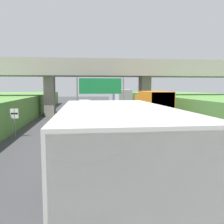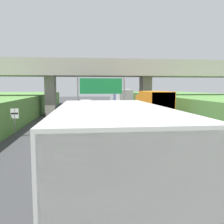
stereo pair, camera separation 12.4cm
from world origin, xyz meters
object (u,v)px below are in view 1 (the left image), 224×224
object	(u,v)px
truck_green	(112,163)
overhead_highway_sign	(100,89)
truck_silver	(116,96)
speed_limit_sign	(15,118)
car_white	(84,105)
construction_barrel_3	(211,137)
truck_orange	(152,105)
truck_blue	(122,98)

from	to	relation	value
truck_green	overhead_highway_sign	bearing A→B (deg)	86.40
truck_silver	speed_limit_sign	bearing A→B (deg)	-111.23
truck_green	car_white	xyz separation A→B (m)	(-0.47, 34.38, -1.08)
truck_green	car_white	distance (m)	34.40
truck_silver	construction_barrel_3	distance (m)	35.28
truck_silver	truck_orange	size ratio (longest dim) A/B	1.00
construction_barrel_3	truck_blue	bearing A→B (deg)	93.14
truck_green	construction_barrel_3	xyz separation A→B (m)	(8.02, 9.25, -1.47)
truck_green	construction_barrel_3	size ratio (longest dim) A/B	8.11
speed_limit_sign	truck_orange	distance (m)	13.78
car_white	overhead_highway_sign	bearing A→B (deg)	-79.98
overhead_highway_sign	car_white	xyz separation A→B (m)	(-1.94, 10.99, -2.84)
truck_orange	construction_barrel_3	bearing A→B (deg)	-81.65
truck_orange	speed_limit_sign	bearing A→B (deg)	-155.90
truck_green	car_white	size ratio (longest dim) A/B	1.78
speed_limit_sign	truck_silver	xyz separation A→B (m)	(12.21, 31.43, 0.46)
speed_limit_sign	truck_blue	world-z (taller)	truck_blue
truck_silver	construction_barrel_3	bearing A→B (deg)	-87.16
truck_green	construction_barrel_3	world-z (taller)	truck_green
truck_silver	overhead_highway_sign	bearing A→B (deg)	-102.85
speed_limit_sign	truck_silver	distance (m)	33.72
truck_orange	construction_barrel_3	distance (m)	9.62
speed_limit_sign	truck_blue	bearing A→B (deg)	62.75
overhead_highway_sign	truck_blue	size ratio (longest dim) A/B	0.81
truck_orange	construction_barrel_3	xyz separation A→B (m)	(1.38, -9.40, -1.47)
truck_orange	overhead_highway_sign	bearing A→B (deg)	137.55
speed_limit_sign	car_white	world-z (taller)	speed_limit_sign
overhead_highway_sign	truck_blue	world-z (taller)	overhead_highway_sign
truck_blue	truck_orange	world-z (taller)	same
car_white	speed_limit_sign	bearing A→B (deg)	-104.34
truck_blue	construction_barrel_3	xyz separation A→B (m)	(1.53, -27.89, -1.47)
speed_limit_sign	construction_barrel_3	xyz separation A→B (m)	(13.95, -3.78, -1.02)
truck_green	truck_orange	distance (m)	19.80
overhead_highway_sign	truck_orange	size ratio (longest dim) A/B	0.81
speed_limit_sign	car_white	size ratio (longest dim) A/B	0.54
overhead_highway_sign	speed_limit_sign	bearing A→B (deg)	-125.55
overhead_highway_sign	truck_green	world-z (taller)	overhead_highway_sign
truck_silver	car_white	world-z (taller)	truck_silver
speed_limit_sign	truck_silver	size ratio (longest dim) A/B	0.31
overhead_highway_sign	car_white	world-z (taller)	overhead_highway_sign
overhead_highway_sign	truck_silver	xyz separation A→B (m)	(4.81, 21.07, -1.76)
truck_orange	construction_barrel_3	size ratio (longest dim) A/B	8.11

